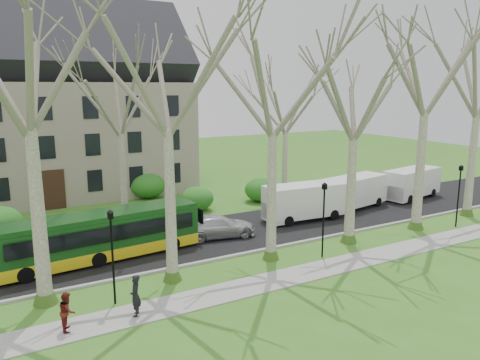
% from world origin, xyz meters
% --- Properties ---
extents(ground, '(120.00, 120.00, 0.00)m').
position_xyz_m(ground, '(0.00, 0.00, 0.00)').
color(ground, '#3D7621').
rests_on(ground, ground).
extents(sidewalk, '(70.00, 2.00, 0.06)m').
position_xyz_m(sidewalk, '(0.00, -2.50, 0.03)').
color(sidewalk, gray).
rests_on(sidewalk, ground).
extents(road, '(80.00, 8.00, 0.06)m').
position_xyz_m(road, '(0.00, 5.50, 0.03)').
color(road, black).
rests_on(road, ground).
extents(curb, '(80.00, 0.25, 0.14)m').
position_xyz_m(curb, '(0.00, 1.50, 0.07)').
color(curb, '#A5A39E').
rests_on(curb, ground).
extents(building, '(26.50, 12.20, 16.00)m').
position_xyz_m(building, '(-6.00, 24.00, 8.07)').
color(building, gray).
rests_on(building, ground).
extents(tree_row_verge, '(49.00, 7.00, 14.00)m').
position_xyz_m(tree_row_verge, '(0.00, 0.30, 7.00)').
color(tree_row_verge, gray).
rests_on(tree_row_verge, ground).
extents(tree_row_far, '(33.00, 7.00, 12.00)m').
position_xyz_m(tree_row_far, '(-1.33, 11.00, 6.00)').
color(tree_row_far, gray).
rests_on(tree_row_far, ground).
extents(lamp_row, '(36.22, 0.22, 4.30)m').
position_xyz_m(lamp_row, '(-0.00, -1.00, 2.57)').
color(lamp_row, black).
rests_on(lamp_row, ground).
extents(hedges, '(30.60, 8.60, 2.00)m').
position_xyz_m(hedges, '(-4.67, 14.00, 1.00)').
color(hedges, '#28641C').
rests_on(hedges, ground).
extents(bus_follow, '(11.31, 3.29, 2.79)m').
position_xyz_m(bus_follow, '(-5.16, 4.78, 1.45)').
color(bus_follow, '#124115').
rests_on(bus_follow, road).
extents(sedan, '(5.25, 2.91, 1.44)m').
position_xyz_m(sedan, '(2.33, 5.07, 0.78)').
color(sedan, silver).
rests_on(sedan, road).
extents(van_a, '(6.19, 2.67, 2.63)m').
position_xyz_m(van_a, '(9.68, 5.54, 1.38)').
color(van_a, white).
rests_on(van_a, road).
extents(van_b, '(6.12, 3.09, 2.55)m').
position_xyz_m(van_b, '(15.25, 6.27, 1.33)').
color(van_b, white).
rests_on(van_b, road).
extents(van_c, '(6.17, 3.11, 2.57)m').
position_xyz_m(van_c, '(21.92, 6.30, 1.35)').
color(van_c, white).
rests_on(van_c, road).
extents(pedestrian_a, '(0.66, 0.78, 1.81)m').
position_xyz_m(pedestrian_a, '(-5.54, -2.66, 0.97)').
color(pedestrian_a, black).
rests_on(pedestrian_a, sidewalk).
extents(pedestrian_b, '(0.74, 0.88, 1.60)m').
position_xyz_m(pedestrian_b, '(-8.28, -2.47, 0.86)').
color(pedestrian_b, '#5A1914').
rests_on(pedestrian_b, sidewalk).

